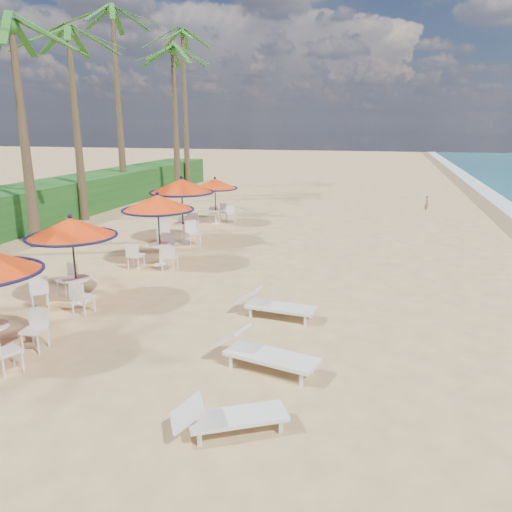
{
  "coord_description": "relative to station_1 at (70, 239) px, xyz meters",
  "views": [
    {
      "loc": [
        2.57,
        -7.68,
        4.63
      ],
      "look_at": [
        -0.68,
        4.73,
        1.2
      ],
      "focal_mm": 35.0,
      "sensor_mm": 36.0,
      "label": 1
    }
  ],
  "objects": [
    {
      "name": "ground",
      "position": [
        5.19,
        -3.13,
        -1.76
      ],
      "size": [
        160.0,
        160.0,
        0.0
      ],
      "primitive_type": "plane",
      "color": "tan",
      "rests_on": "ground"
    },
    {
      "name": "scrub_hedge",
      "position": [
        -8.31,
        7.87,
        -0.86
      ],
      "size": [
        3.0,
        40.0,
        1.8
      ],
      "primitive_type": "cube",
      "color": "#194716",
      "rests_on": "ground"
    },
    {
      "name": "palm_5",
      "position": [
        -7.44,
        16.08,
        8.16
      ],
      "size": [
        5.0,
        5.0,
        10.83
      ],
      "color": "brown",
      "rests_on": "ground"
    },
    {
      "name": "station_4",
      "position": [
        0.05,
        11.3,
        -0.14
      ],
      "size": [
        2.13,
        2.21,
        2.22
      ],
      "color": "black",
      "rests_on": "ground"
    },
    {
      "name": "station_3",
      "position": [
        0.03,
        7.27,
        0.18
      ],
      "size": [
        2.54,
        2.6,
        2.65
      ],
      "color": "black",
      "rests_on": "ground"
    },
    {
      "name": "station_1",
      "position": [
        0.0,
        0.0,
        0.0
      ],
      "size": [
        2.31,
        2.31,
        2.41
      ],
      "color": "black",
      "rests_on": "ground"
    },
    {
      "name": "station_2",
      "position": [
        0.57,
        3.97,
        0.05
      ],
      "size": [
        2.38,
        2.38,
        2.48
      ],
      "color": "black",
      "rests_on": "ground"
    },
    {
      "name": "lounger_near",
      "position": [
        5.61,
        -4.42,
        -1.46
      ],
      "size": [
        1.83,
        1.35,
        0.64
      ],
      "rotation": [
        0.0,
        0.0,
        0.51
      ],
      "color": "silver",
      "rests_on": "ground"
    },
    {
      "name": "lounger_far",
      "position": [
        5.24,
        0.41,
        -1.43
      ],
      "size": [
        2.03,
        0.84,
        0.71
      ],
      "rotation": [
        0.0,
        0.0,
        -0.11
      ],
      "color": "silver",
      "rests_on": "ground"
    },
    {
      "name": "palm_4",
      "position": [
        -6.58,
        10.53,
        6.33
      ],
      "size": [
        5.0,
        5.0,
        8.87
      ],
      "color": "brown",
      "rests_on": "ground"
    },
    {
      "name": "palm_6",
      "position": [
        -5.18,
        18.88,
        6.54
      ],
      "size": [
        5.0,
        5.0,
        9.1
      ],
      "color": "brown",
      "rests_on": "ground"
    },
    {
      "name": "person",
      "position": [
        9.94,
        17.65,
        -1.33
      ],
      "size": [
        0.26,
        0.35,
        0.86
      ],
      "primitive_type": "imported",
      "rotation": [
        0.0,
        0.0,
        1.76
      ],
      "color": "#92634A",
      "rests_on": "ground"
    },
    {
      "name": "palm_3",
      "position": [
        -5.24,
        5.21,
        5.66
      ],
      "size": [
        5.0,
        5.0,
        8.16
      ],
      "color": "brown",
      "rests_on": "ground"
    },
    {
      "name": "palm_7",
      "position": [
        -6.59,
        23.95,
        8.23
      ],
      "size": [
        5.0,
        5.0,
        10.9
      ],
      "color": "brown",
      "rests_on": "ground"
    },
    {
      "name": "lounger_mid",
      "position": [
        5.62,
        -2.25,
        -1.41
      ],
      "size": [
        2.21,
        1.15,
        0.76
      ],
      "rotation": [
        0.0,
        0.0,
        -0.24
      ],
      "color": "silver",
      "rests_on": "ground"
    }
  ]
}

